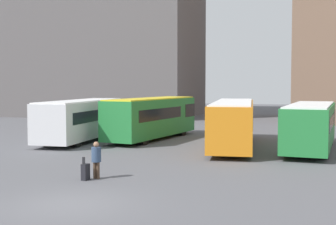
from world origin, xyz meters
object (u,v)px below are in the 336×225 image
at_px(suitcase, 85,172).
at_px(bus_1, 153,117).
at_px(bus_0, 82,119).
at_px(bus_3, 311,125).
at_px(traveler, 96,157).
at_px(bus_2, 233,122).

bearing_deg(suitcase, bus_1, 14.32).
bearing_deg(bus_1, bus_0, 128.14).
relative_size(bus_0, bus_3, 0.99).
bearing_deg(suitcase, bus_3, -30.39).
xyz_separation_m(bus_0, bus_3, (15.36, -0.23, -0.03)).
bearing_deg(traveler, bus_2, -11.99).
height_order(bus_3, suitcase, bus_3).
relative_size(bus_1, bus_3, 1.02).
height_order(traveler, suitcase, traveler).
height_order(bus_1, suitcase, bus_1).
xyz_separation_m(bus_0, traveler, (6.66, -11.73, -0.63)).
bearing_deg(bus_0, traveler, -153.29).
bearing_deg(bus_0, suitcase, -155.24).
relative_size(bus_0, bus_1, 0.97).
distance_m(traveler, suitcase, 0.78).
height_order(bus_2, traveler, bus_2).
distance_m(bus_0, bus_3, 15.36).
bearing_deg(bus_0, bus_2, -92.62).
height_order(bus_1, bus_3, bus_1).
bearing_deg(bus_2, bus_0, 83.79).
distance_m(bus_0, suitcase, 13.77).
height_order(bus_2, bus_3, bus_2).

